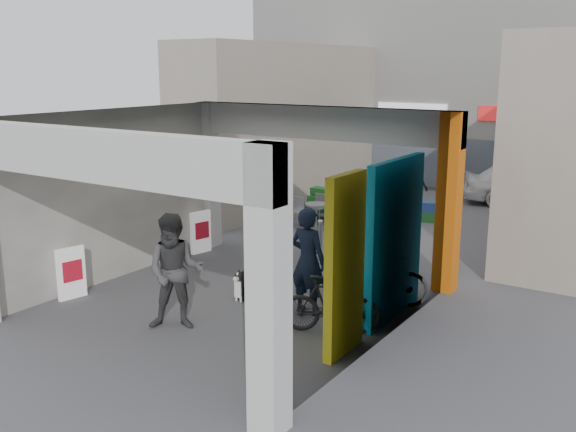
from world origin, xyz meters
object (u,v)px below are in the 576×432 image
Objects in this scene: white_van at (528,183)px; cafe_set at (318,215)px; produce_stand at (326,207)px; border_collie at (242,288)px; man_with_dog at (308,261)px; bicycle_front at (375,277)px; bicycle_rear at (331,304)px; man_crates at (412,188)px; man_elderly at (344,248)px; man_back_turned at (175,272)px.

cafe_set is at bearing 122.41° from white_van.
produce_stand reaches higher than border_collie.
man_with_dog reaches higher than bicycle_front.
bicycle_rear is at bearing -57.43° from cafe_set.
border_collie is 0.15× the size of white_van.
produce_stand is at bearing 102.85° from border_collie.
man_crates is at bearing 86.54° from border_collie.
border_collie is at bearing -80.35° from produce_stand.
produce_stand is 0.68× the size of man_with_dog.
cafe_set is 0.34× the size of white_van.
border_collie is 1.55m from man_with_dog.
man_elderly reaches higher than border_collie.
white_van is at bearing 55.68° from cafe_set.
man_back_turned reaches higher than man_with_dog.
bicycle_front is 1.21× the size of bicycle_rear.
man_elderly is at bearing -63.63° from produce_stand.
man_crates is 8.94m from bicycle_rear.
cafe_set is 0.77× the size of man_crates.
bicycle_rear is (4.17, -7.04, 0.15)m from produce_stand.
produce_stand is at bearing 69.57° from man_back_turned.
border_collie is 12.19m from white_van.
border_collie is (2.01, -6.63, -0.10)m from produce_stand.
man_back_turned is (-1.47, -1.81, 0.02)m from man_with_dog.
produce_stand is 0.67× the size of man_back_turned.
produce_stand is 8.54m from man_back_turned.
man_with_dog is at bearing 152.05° from white_van.
bicycle_front is at bearing 115.10° from man_crates.
man_back_turned is 1.13× the size of man_crates.
man_with_dog is 1.18× the size of bicycle_rear.
man_with_dog is at bearing 123.37° from bicycle_front.
cafe_set is 0.80m from produce_stand.
border_collie is at bearing 145.70° from white_van.
produce_stand is at bearing 117.54° from white_van.
border_collie is at bearing 9.03° from man_with_dog.
cafe_set is at bearing 61.00° from man_crates.
man_back_turned is 2.63m from bicycle_rear.
bicycle_front is (4.01, -4.65, 0.23)m from cafe_set.
bicycle_front is at bearing 25.02° from border_collie.
bicycle_front is (2.17, 1.20, 0.28)m from border_collie.
man_crates is 0.88× the size of bicycle_front.
man_back_turned reaches higher than man_elderly.
man_crates is 4.44m from white_van.
white_van is at bearing -115.54° from man_crates.
man_back_turned is at bearing -84.26° from produce_stand.
man_elderly is 10.24m from white_van.
man_crates is (1.76, 2.39, 0.59)m from cafe_set.
produce_stand is at bearing 47.12° from man_crates.
produce_stand reaches higher than cafe_set.
bicycle_rear is 0.41× the size of white_van.
man_elderly is (1.31, 3.45, -0.21)m from man_back_turned.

